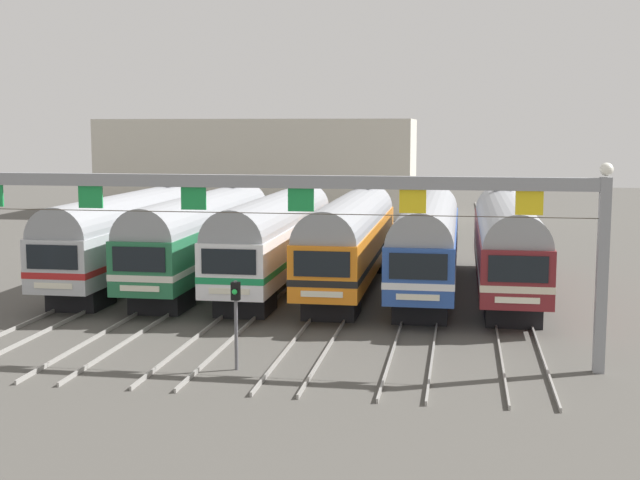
{
  "coord_description": "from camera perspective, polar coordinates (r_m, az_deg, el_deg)",
  "views": [
    {
      "loc": [
        7.36,
        -42.66,
        8.08
      ],
      "look_at": [
        0.55,
        -1.12,
        2.62
      ],
      "focal_mm": 48.65,
      "sensor_mm": 36.0,
      "label": 1
    }
  ],
  "objects": [
    {
      "name": "commuter_train_orange",
      "position": [
        43.34,
        2.02,
        0.23
      ],
      "size": [
        2.88,
        18.06,
        5.05
      ],
      "color": "orange",
      "rests_on": "ground"
    },
    {
      "name": "catenary_gantry",
      "position": [
        30.2,
        -4.84,
        2.11
      ],
      "size": [
        24.38,
        0.44,
        6.97
      ],
      "color": "gray",
      "rests_on": "ground"
    },
    {
      "name": "commuter_train_maroon",
      "position": [
        43.05,
        12.18,
        0.02
      ],
      "size": [
        2.88,
        18.06,
        5.05
      ],
      "color": "maroon",
      "rests_on": "ground"
    },
    {
      "name": "maintenance_building",
      "position": [
        82.46,
        -4.02,
        4.84
      ],
      "size": [
        29.09,
        10.0,
        8.87
      ],
      "primitive_type": "cube",
      "color": "beige",
      "rests_on": "ground"
    },
    {
      "name": "commuter_train_stainless",
      "position": [
        46.21,
        -12.25,
        0.52
      ],
      "size": [
        2.88,
        18.06,
        5.05
      ],
      "color": "#B2B5BA",
      "rests_on": "ground"
    },
    {
      "name": "track_bed",
      "position": [
        60.64,
        2.26,
        -0.2
      ],
      "size": [
        20.64,
        70.0,
        0.15
      ],
      "color": "gray",
      "rests_on": "ground"
    },
    {
      "name": "commuter_train_green",
      "position": [
        44.95,
        -7.7,
        0.43
      ],
      "size": [
        2.88,
        18.06,
        5.05
      ],
      "color": "#236B42",
      "rests_on": "ground"
    },
    {
      "name": "yard_signal_mast",
      "position": [
        29.09,
        -5.56,
        -4.47
      ],
      "size": [
        0.28,
        0.35,
        3.04
      ],
      "color": "#59595E",
      "rests_on": "ground"
    },
    {
      "name": "commuter_train_blue",
      "position": [
        43.02,
        7.08,
        0.13
      ],
      "size": [
        2.88,
        18.06,
        4.77
      ],
      "color": "#284C9E",
      "rests_on": "ground"
    },
    {
      "name": "commuter_train_white",
      "position": [
        43.98,
        -2.93,
        0.33
      ],
      "size": [
        2.88,
        18.06,
        5.05
      ],
      "color": "white",
      "rests_on": "ground"
    },
    {
      "name": "ground_plane",
      "position": [
        44.04,
        -0.47,
        -3.19
      ],
      "size": [
        160.0,
        160.0,
        0.0
      ],
      "primitive_type": "plane",
      "color": "#4C4944"
    }
  ]
}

